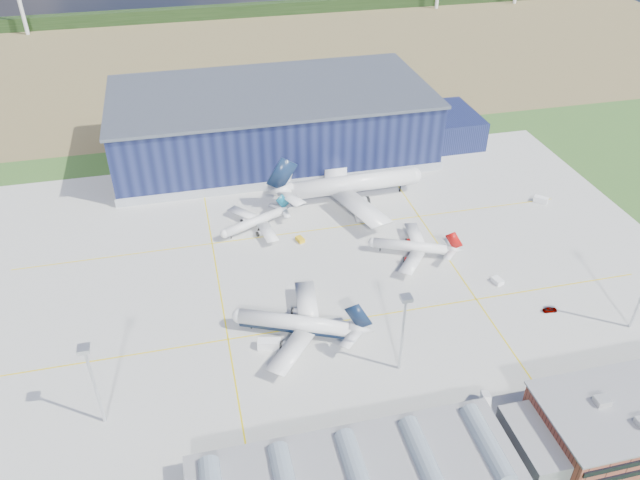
{
  "coord_description": "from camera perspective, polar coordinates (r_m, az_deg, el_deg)",
  "views": [
    {
      "loc": [
        -34.25,
        -131.44,
        113.31
      ],
      "look_at": [
        0.61,
        15.03,
        9.9
      ],
      "focal_mm": 35.0,
      "sensor_mm": 36.0,
      "label": 1
    }
  ],
  "objects": [
    {
      "name": "gse_tug_c",
      "position": [
        199.25,
        -1.83,
        0.04
      ],
      "size": [
        2.81,
        3.54,
        1.35
      ],
      "primitive_type": "cube",
      "rotation": [
        0.0,
        0.0,
        0.32
      ],
      "color": "gold",
      "rests_on": "ground"
    },
    {
      "name": "gse_cart_a",
      "position": [
        189.13,
        15.91,
        -3.61
      ],
      "size": [
        2.95,
        3.8,
        1.46
      ],
      "primitive_type": "cube",
      "rotation": [
        0.0,
        0.0,
        0.23
      ],
      "color": "white",
      "rests_on": "ground"
    },
    {
      "name": "airstair",
      "position": [
        152.73,
        14.84,
        -14.15
      ],
      "size": [
        3.33,
        4.98,
        2.96
      ],
      "primitive_type": "cube",
      "rotation": [
        0.0,
        0.0,
        -0.35
      ],
      "color": "white",
      "rests_on": "ground"
    },
    {
      "name": "gse_van_b",
      "position": [
        232.62,
        19.54,
        3.49
      ],
      "size": [
        4.91,
        4.83,
        2.17
      ],
      "primitive_type": "cube",
      "rotation": [
        0.0,
        0.0,
        0.81
      ],
      "color": "white",
      "rests_on": "ground"
    },
    {
      "name": "ground",
      "position": [
        176.89,
        0.94,
        -5.36
      ],
      "size": [
        600.0,
        600.0,
        0.0
      ],
      "primitive_type": "plane",
      "color": "#2A5720",
      "rests_on": "ground"
    },
    {
      "name": "airliner_widebody",
      "position": [
        217.88,
        3.05,
        5.94
      ],
      "size": [
        58.87,
        57.65,
        18.73
      ],
      "primitive_type": null,
      "rotation": [
        0.0,
        0.0,
        0.03
      ],
      "color": "silver",
      "rests_on": "ground"
    },
    {
      "name": "farmland",
      "position": [
        370.84,
        -7.76,
        16.39
      ],
      "size": [
        600.0,
        220.0,
        0.01
      ],
      "primitive_type": "cube",
      "color": "brown",
      "rests_on": "ground"
    },
    {
      "name": "treeline",
      "position": [
        446.38,
        -9.13,
        19.91
      ],
      "size": [
        600.0,
        8.0,
        8.0
      ],
      "primitive_type": "cube",
      "color": "black",
      "rests_on": "ground"
    },
    {
      "name": "airliner_regional",
      "position": [
        203.89,
        -6.17,
        1.99
      ],
      "size": [
        36.07,
        35.77,
        8.93
      ],
      "primitive_type": null,
      "rotation": [
        0.0,
        0.0,
        3.57
      ],
      "color": "silver",
      "rests_on": "ground"
    },
    {
      "name": "hangar",
      "position": [
        250.8,
        -3.8,
        10.49
      ],
      "size": [
        145.0,
        62.0,
        26.1
      ],
      "color": "#101638",
      "rests_on": "ground"
    },
    {
      "name": "car_b",
      "position": [
        144.36,
        5.9,
        -17.08
      ],
      "size": [
        4.02,
        1.52,
        1.31
      ],
      "primitive_type": "imported",
      "rotation": [
        0.0,
        0.0,
        1.54
      ],
      "color": "#99999E",
      "rests_on": "ground"
    },
    {
      "name": "car_a",
      "position": [
        183.4,
        20.29,
        -5.99
      ],
      "size": [
        4.03,
        1.93,
        1.33
      ],
      "primitive_type": "imported",
      "rotation": [
        0.0,
        0.0,
        1.47
      ],
      "color": "#99999E",
      "rests_on": "ground"
    },
    {
      "name": "airliner_navy",
      "position": [
        161.9,
        -2.37,
        -6.99
      ],
      "size": [
        49.58,
        49.15,
        12.35
      ],
      "primitive_type": null,
      "rotation": [
        0.0,
        0.0,
        2.73
      ],
      "color": "silver",
      "rests_on": "ground"
    },
    {
      "name": "light_mast_center",
      "position": [
        147.74,
        7.67,
        -7.39
      ],
      "size": [
        2.6,
        2.6,
        23.0
      ],
      "color": "silver",
      "rests_on": "ground"
    },
    {
      "name": "light_mast_west",
      "position": [
        143.29,
        -20.21,
        -11.35
      ],
      "size": [
        2.6,
        2.6,
        23.0
      ],
      "color": "silver",
      "rests_on": "ground"
    },
    {
      "name": "airliner_red",
      "position": [
        192.94,
        8.3,
        -0.16
      ],
      "size": [
        38.39,
        38.06,
        9.57
      ],
      "primitive_type": null,
      "rotation": [
        0.0,
        0.0,
        2.73
      ],
      "color": "silver",
      "rests_on": "ground"
    },
    {
      "name": "gse_van_a",
      "position": [
        161.87,
        -4.67,
        -9.47
      ],
      "size": [
        6.26,
        3.84,
        2.54
      ],
      "primitive_type": "cube",
      "rotation": [
        0.0,
        0.0,
        1.33
      ],
      "color": "white",
      "rests_on": "ground"
    },
    {
      "name": "glass_concourse",
      "position": [
        133.77,
        4.82,
        -20.74
      ],
      "size": [
        78.0,
        23.0,
        8.6
      ],
      "color": "black",
      "rests_on": "ground"
    },
    {
      "name": "apron",
      "position": [
        184.42,
        0.18,
        -3.41
      ],
      "size": [
        220.0,
        160.0,
        0.08
      ],
      "color": "#A4A49F",
      "rests_on": "ground"
    },
    {
      "name": "gse_van_c",
      "position": [
        169.26,
        25.41,
        -11.31
      ],
      "size": [
        4.63,
        2.49,
        2.15
      ],
      "primitive_type": "cube",
      "rotation": [
        0.0,
        0.0,
        1.65
      ],
      "color": "white",
      "rests_on": "ground"
    },
    {
      "name": "gse_cart_b",
      "position": [
        223.49,
        -3.19,
        4.16
      ],
      "size": [
        3.59,
        3.81,
        1.37
      ],
      "primitive_type": "cube",
      "rotation": [
        0.0,
        0.0,
        0.64
      ],
      "color": "white",
      "rests_on": "ground"
    }
  ]
}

